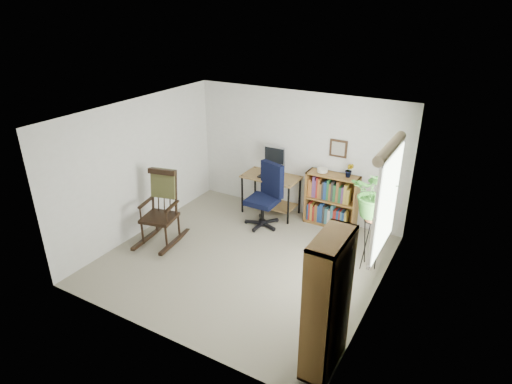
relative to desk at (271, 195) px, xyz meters
The scene contains 18 objects.
floor 1.79m from the desk, 76.60° to the right, with size 4.20×4.00×0.00m, color gray.
ceiling 2.66m from the desk, 76.60° to the right, with size 4.20×4.00×0.00m, color white.
wall_back 0.95m from the desk, 36.53° to the left, with size 4.20×0.00×2.40m, color silver.
wall_front 3.81m from the desk, 83.75° to the right, with size 4.20×0.00×2.40m, color silver.
wall_left 2.53m from the desk, 134.92° to the right, with size 0.00×4.00×2.40m, color silver.
wall_right 3.13m from the desk, 34.16° to the right, with size 0.00×4.00×2.40m, color silver.
window 3.01m from the desk, 29.59° to the right, with size 0.12×1.20×1.50m, color white, non-canonical shape.
desk is the anchor object (origin of this frame).
monitor 0.69m from the desk, 90.00° to the left, with size 0.46×0.16×0.56m, color silver, non-canonical shape.
keyboard 0.42m from the desk, 90.00° to the right, with size 0.40×0.15×0.03m, color black.
office_chair 0.59m from the desk, 78.62° to the right, with size 0.66×0.66×1.21m, color black, non-canonical shape.
rocking_chair 2.25m from the desk, 120.55° to the right, with size 0.67×1.12×1.29m, color black, non-canonical shape.
low_bookshelf 1.21m from the desk, ahead, with size 0.96×0.32×1.01m, color brown, non-canonical shape.
tall_bookshelf 3.91m from the desk, 53.18° to the right, with size 0.32×0.74×1.70m, color brown, non-canonical shape.
plant_stand 2.39m from the desk, 22.68° to the right, with size 0.27×0.27×0.98m, color black, non-canonical shape.
spider_plant 2.69m from the desk, 22.68° to the right, with size 1.69×1.88×1.46m, color #306E26.
potted_plant_small 1.63m from the desk, ahead, with size 0.13×0.24×0.11m, color #306E26.
framed_picture 1.62m from the desk, 12.73° to the left, with size 0.32×0.04×0.32m, color black, non-canonical shape.
Camera 1 is at (3.09, -5.04, 3.89)m, focal length 30.00 mm.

